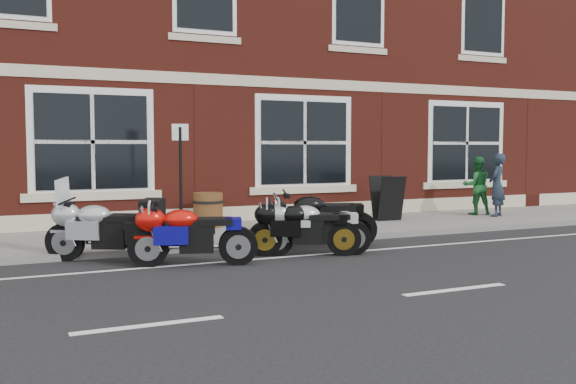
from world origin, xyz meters
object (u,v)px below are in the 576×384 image
object	(u,v)px
moto_sport_black	(302,227)
pedestrian_right	(477,186)
moto_sport_red	(191,233)
moto_touring_silver	(104,228)
parking_sign	(181,173)
pedestrian_left	(497,185)
barrel_planter	(208,210)
moto_naked_black	(317,218)
moto_sport_silver	(313,226)
a_board_sign	(387,198)

from	to	relation	value
moto_sport_black	pedestrian_right	distance (m)	7.27
moto_sport_red	pedestrian_right	size ratio (longest dim) A/B	1.31
moto_touring_silver	parking_sign	bearing A→B (deg)	-22.85
moto_sport_black	pedestrian_left	bearing A→B (deg)	-46.45
moto_sport_red	parking_sign	bearing A→B (deg)	5.38
pedestrian_right	barrel_planter	xyz separation A→B (m)	(-7.07, 0.45, -0.37)
pedestrian_left	barrel_planter	size ratio (longest dim) A/B	2.12
pedestrian_left	moto_sport_black	bearing A→B (deg)	-10.64
moto_sport_red	moto_naked_black	distance (m)	2.77
moto_touring_silver	pedestrian_left	xyz separation A→B (m)	(9.88, 1.76, 0.36)
moto_touring_silver	moto_naked_black	xyz separation A→B (m)	(3.81, -0.14, 0.00)
moto_naked_black	pedestrian_left	world-z (taller)	pedestrian_left
moto_sport_silver	pedestrian_right	world-z (taller)	pedestrian_right
moto_sport_black	pedestrian_right	world-z (taller)	pedestrian_right
moto_sport_silver	moto_sport_red	bearing A→B (deg)	112.38
moto_touring_silver	parking_sign	distance (m)	2.14
a_board_sign	barrel_planter	size ratio (longest dim) A/B	1.42
moto_touring_silver	pedestrian_left	world-z (taller)	pedestrian_left
pedestrian_left	a_board_sign	world-z (taller)	pedestrian_left
moto_sport_black	moto_touring_silver	bearing A→B (deg)	97.80
moto_sport_silver	pedestrian_right	bearing A→B (deg)	-43.74
moto_sport_red	moto_sport_silver	bearing A→B (deg)	-70.52
moto_touring_silver	a_board_sign	distance (m)	7.21
moto_touring_silver	moto_naked_black	size ratio (longest dim) A/B	0.88
moto_sport_red	parking_sign	world-z (taller)	parking_sign
moto_sport_silver	parking_sign	world-z (taller)	parking_sign
moto_sport_black	barrel_planter	world-z (taller)	moto_sport_black
moto_naked_black	pedestrian_right	size ratio (longest dim) A/B	1.40
pedestrian_right	moto_sport_red	bearing A→B (deg)	41.02
moto_naked_black	moto_sport_silver	bearing A→B (deg)	165.27
moto_naked_black	barrel_planter	world-z (taller)	moto_naked_black
pedestrian_left	pedestrian_right	size ratio (longest dim) A/B	1.06
barrel_planter	parking_sign	bearing A→B (deg)	-123.01
moto_sport_red	a_board_sign	xyz separation A→B (m)	(5.71, 3.12, 0.13)
moto_touring_silver	pedestrian_right	world-z (taller)	pedestrian_right
moto_sport_black	pedestrian_right	xyz separation A→B (m)	(6.55, 3.14, 0.37)
moto_touring_silver	pedestrian_left	size ratio (longest dim) A/B	1.17
moto_sport_red	pedestrian_right	bearing A→B (deg)	-52.21
moto_naked_black	pedestrian_left	size ratio (longest dim) A/B	1.33
a_board_sign	moto_touring_silver	bearing A→B (deg)	-159.22
moto_sport_silver	pedestrian_left	bearing A→B (deg)	-48.37
pedestrian_left	barrel_planter	xyz separation A→B (m)	(-7.24, 1.00, -0.42)
moto_naked_black	parking_sign	size ratio (longest dim) A/B	0.97
moto_sport_red	a_board_sign	world-z (taller)	a_board_sign
moto_touring_silver	parking_sign	size ratio (longest dim) A/B	0.85
moto_sport_red	pedestrian_right	world-z (taller)	pedestrian_right
moto_sport_silver	moto_naked_black	bearing A→B (deg)	-12.43
pedestrian_right	a_board_sign	bearing A→B (deg)	23.03
moto_sport_black	moto_naked_black	xyz separation A→B (m)	(0.65, 0.69, 0.06)
moto_sport_silver	barrel_planter	bearing A→B (deg)	31.03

